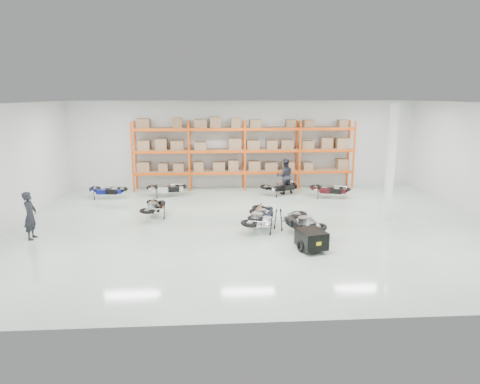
{
  "coord_description": "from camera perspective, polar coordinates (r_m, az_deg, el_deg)",
  "views": [
    {
      "loc": [
        -1.63,
        -15.32,
        4.82
      ],
      "look_at": [
        -0.58,
        0.85,
        1.1
      ],
      "focal_mm": 32.0,
      "sensor_mm": 36.0,
      "label": 1
    }
  ],
  "objects": [
    {
      "name": "moto_blue_centre",
      "position": [
        16.07,
        3.13,
        -2.56
      ],
      "size": [
        1.2,
        1.89,
        1.13
      ],
      "primitive_type": null,
      "rotation": [
        0.0,
        -0.09,
        2.94
      ],
      "color": "#081C51",
      "rests_on": "ground"
    },
    {
      "name": "pallet_rack",
      "position": [
        21.98,
        0.57,
        6.23
      ],
      "size": [
        11.28,
        0.98,
        3.62
      ],
      "color": "#EB4D0C",
      "rests_on": "ground"
    },
    {
      "name": "moto_black_far_left",
      "position": [
        17.5,
        -11.29,
        -1.62
      ],
      "size": [
        0.88,
        1.67,
        1.06
      ],
      "primitive_type": null,
      "rotation": [
        0.0,
        -0.09,
        3.09
      ],
      "color": "black",
      "rests_on": "ground"
    },
    {
      "name": "person_left",
      "position": [
        16.07,
        -26.18,
        -2.84
      ],
      "size": [
        0.41,
        0.61,
        1.64
      ],
      "primitive_type": "imported",
      "rotation": [
        0.0,
        0.0,
        1.6
      ],
      "color": "black",
      "rests_on": "ground"
    },
    {
      "name": "moto_back_c",
      "position": [
        20.91,
        5.42,
        0.98
      ],
      "size": [
        1.86,
        1.37,
        1.08
      ],
      "primitive_type": null,
      "rotation": [
        0.0,
        -0.09,
        1.94
      ],
      "color": "black",
      "rests_on": "ground"
    },
    {
      "name": "room",
      "position": [
        15.62,
        2.33,
        3.45
      ],
      "size": [
        18.0,
        18.0,
        18.0
      ],
      "color": "silver",
      "rests_on": "ground"
    },
    {
      "name": "moto_back_d",
      "position": [
        20.72,
        11.85,
        0.63
      ],
      "size": [
        1.85,
        1.42,
        1.08
      ],
      "primitive_type": null,
      "rotation": [
        0.0,
        -0.09,
        1.16
      ],
      "color": "#3C0C11",
      "rests_on": "ground"
    },
    {
      "name": "moto_touring_right",
      "position": [
        15.07,
        8.16,
        -3.52
      ],
      "size": [
        1.34,
        2.08,
        1.25
      ],
      "primitive_type": null,
      "rotation": [
        0.0,
        -0.09,
        0.21
      ],
      "color": "black",
      "rests_on": "ground"
    },
    {
      "name": "moto_back_b",
      "position": [
        20.82,
        -9.77,
        0.78
      ],
      "size": [
        1.73,
        0.99,
        1.07
      ],
      "primitive_type": null,
      "rotation": [
        0.0,
        -0.09,
        1.68
      ],
      "color": "silver",
      "rests_on": "ground"
    },
    {
      "name": "moto_back_a",
      "position": [
        21.1,
        -17.35,
        0.49
      ],
      "size": [
        1.71,
        1.04,
        1.04
      ],
      "primitive_type": null,
      "rotation": [
        0.0,
        -0.09,
        1.41
      ],
      "color": "navy",
      "rests_on": "ground"
    },
    {
      "name": "moto_silver_left",
      "position": [
        15.45,
        2.63,
        -3.11
      ],
      "size": [
        1.37,
        1.99,
        1.17
      ],
      "primitive_type": null,
      "rotation": [
        0.0,
        -0.09,
        2.86
      ],
      "color": "silver",
      "rests_on": "ground"
    },
    {
      "name": "trailer",
      "position": [
        13.65,
        9.5,
        -6.22
      ],
      "size": [
        0.96,
        1.63,
        0.66
      ],
      "rotation": [
        0.0,
        0.0,
        0.26
      ],
      "color": "black",
      "rests_on": "ground"
    },
    {
      "name": "structural_column",
      "position": [
        17.42,
        19.46,
        3.71
      ],
      "size": [
        0.25,
        0.25,
        4.5
      ],
      "primitive_type": "cube",
      "color": "white",
      "rests_on": "ground"
    },
    {
      "name": "person_back",
      "position": [
        21.18,
        6.01,
        2.12
      ],
      "size": [
        0.87,
        0.69,
        1.75
      ],
      "primitive_type": "imported",
      "rotation": [
        0.0,
        0.0,
        3.18
      ],
      "color": "#212129",
      "rests_on": "ground"
    }
  ]
}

